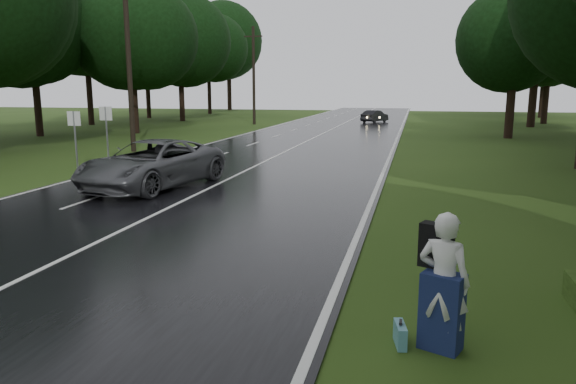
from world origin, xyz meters
name	(u,v)px	position (x,y,z in m)	size (l,w,h in m)	color
road	(274,157)	(0.00, 20.00, 0.02)	(12.00, 140.00, 0.04)	black
lane_center	(274,157)	(0.00, 20.00, 0.04)	(0.12, 140.00, 0.01)	silver
grey_car	(152,164)	(-2.05, 10.69, 0.88)	(2.79, 6.05, 1.68)	#4B4D50
far_car	(375,116)	(2.88, 49.51, 0.66)	(1.32, 3.77, 1.24)	black
hitchhiker	(443,286)	(7.51, 0.57, 0.90)	(0.83, 0.81, 1.95)	silver
suitcase	(400,335)	(6.97, 0.53, 0.16)	(0.13, 0.44, 0.31)	teal
utility_pole_mid	(134,151)	(-8.50, 20.81, 0.00)	(1.80, 0.28, 10.77)	black
utility_pole_far	(254,124)	(-8.50, 44.31, 0.00)	(1.80, 0.28, 9.33)	black
road_sign_a	(78,171)	(-7.20, 13.68, 0.00)	(0.62, 0.10, 2.57)	white
road_sign_b	(109,163)	(-7.20, 16.13, 0.00)	(0.64, 0.10, 2.68)	white
tree_left_e	(136,133)	(-14.64, 32.14, 0.00)	(8.34, 8.34, 13.03)	black
tree_left_f	(183,121)	(-17.69, 47.73, 0.00)	(9.24, 9.24, 14.43)	black
tree_right_e	(508,138)	(13.51, 34.37, 0.00)	(7.85, 7.85, 12.27)	black
tree_right_f	(530,127)	(17.33, 46.72, 0.00)	(9.32, 9.32, 14.56)	black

